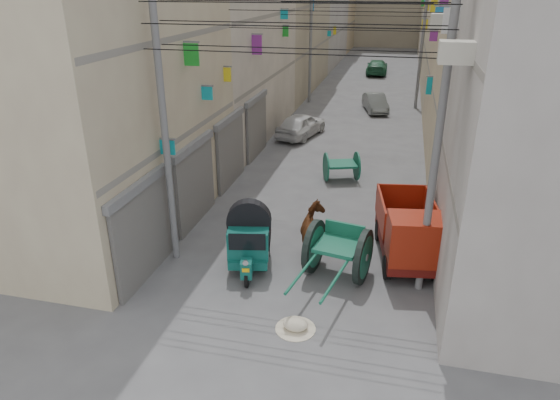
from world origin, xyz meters
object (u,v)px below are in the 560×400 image
(mini_truck, at_px, (410,237))
(second_cart, at_px, (341,166))
(distant_car_grey, at_px, (375,103))
(distant_car_green, at_px, (377,67))
(feed_sack, at_px, (296,324))
(horse, at_px, (314,234))
(auto_rickshaw, at_px, (250,237))
(tonga_cart, at_px, (338,251))
(distant_car_white, at_px, (301,125))

(mini_truck, distance_m, second_cart, 7.05)
(mini_truck, relative_size, second_cart, 2.16)
(mini_truck, distance_m, distant_car_grey, 19.31)
(distant_car_green, bearing_deg, mini_truck, 94.45)
(feed_sack, height_order, distant_car_grey, distant_car_grey)
(feed_sack, bearing_deg, horse, 92.99)
(mini_truck, bearing_deg, distant_car_green, 85.98)
(distant_car_green, bearing_deg, second_cart, 89.79)
(distant_car_grey, bearing_deg, distant_car_green, 78.52)
(auto_rickshaw, height_order, tonga_cart, auto_rickshaw)
(tonga_cart, distance_m, distant_car_grey, 20.24)
(auto_rickshaw, height_order, distant_car_white, auto_rickshaw)
(horse, bearing_deg, distant_car_green, -105.78)
(auto_rickshaw, distance_m, distant_car_green, 34.69)
(horse, relative_size, distant_car_white, 0.48)
(auto_rickshaw, bearing_deg, feed_sack, -65.59)
(second_cart, relative_size, horse, 0.92)
(mini_truck, height_order, horse, mini_truck)
(feed_sack, relative_size, distant_car_grey, 0.18)
(distant_car_green, bearing_deg, feed_sack, 89.97)
(horse, height_order, distant_car_white, horse)
(auto_rickshaw, distance_m, distant_car_grey, 20.39)
(distant_car_white, bearing_deg, tonga_cart, 120.29)
(distant_car_green, bearing_deg, horse, 89.73)
(mini_truck, bearing_deg, distant_car_grey, 87.42)
(auto_rickshaw, height_order, distant_car_green, auto_rickshaw)
(auto_rickshaw, bearing_deg, distant_car_white, 83.02)
(feed_sack, distance_m, distant_car_grey, 22.88)
(auto_rickshaw, bearing_deg, tonga_cart, -11.63)
(mini_truck, height_order, second_cart, mini_truck)
(distant_car_white, distance_m, distant_car_green, 21.32)
(horse, bearing_deg, auto_rickshaw, 11.89)
(second_cart, height_order, distant_car_white, distant_car_white)
(distant_car_white, distance_m, distant_car_grey, 7.61)
(second_cart, bearing_deg, distant_car_white, 97.10)
(mini_truck, bearing_deg, feed_sack, -134.19)
(mini_truck, height_order, distant_car_white, mini_truck)
(distant_car_grey, xyz_separation_m, distant_car_green, (-0.82, 14.40, 0.08))
(distant_car_white, height_order, distant_car_green, distant_car_white)
(feed_sack, bearing_deg, tonga_cart, 76.23)
(horse, relative_size, distant_car_green, 0.42)
(auto_rickshaw, distance_m, second_cart, 7.75)
(horse, height_order, distant_car_grey, horse)
(mini_truck, relative_size, horse, 2.00)
(tonga_cart, bearing_deg, second_cart, 107.23)
(second_cart, height_order, distant_car_grey, second_cart)
(feed_sack, bearing_deg, second_cart, 91.19)
(distant_car_grey, bearing_deg, second_cart, -107.30)
(auto_rickshaw, relative_size, tonga_cart, 0.64)
(tonga_cart, bearing_deg, auto_rickshaw, -168.78)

